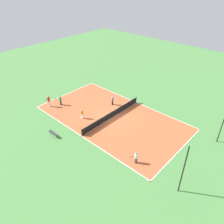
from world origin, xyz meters
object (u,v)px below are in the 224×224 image
Objects in this scene: tennis_ball_left_sideline at (131,130)px; fence_post_back_left at (223,123)px; player_baseline_gray at (112,100)px; tennis_ball_far_baseline at (123,107)px; bench at (53,133)px; player_center_orange at (82,113)px; player_near_white at (136,157)px; tennis_ball_right_alley at (107,100)px; player_far_green at (60,100)px; fence_post_back_right at (183,170)px; tennis_ball_midcourt at (152,134)px; tennis_net at (112,114)px; player_coach_red at (49,100)px.

fence_post_back_left is at bearing 120.79° from tennis_ball_left_sideline.
tennis_ball_left_sideline is (3.11, 6.10, -0.80)m from player_baseline_gray.
player_baseline_gray reaches higher than tennis_ball_far_baseline.
player_center_orange reaches higher than bench.
tennis_ball_far_baseline is 5.83m from tennis_ball_left_sideline.
player_center_orange is 6.54m from tennis_ball_far_baseline.
player_near_white is 13.70m from tennis_ball_right_alley.
player_baseline_gray reaches higher than player_far_green.
player_near_white is 5.41m from fence_post_back_right.
fence_post_back_left reaches higher than tennis_ball_midcourt.
tennis_net is at bearing 52.57° from tennis_ball_right_alley.
bench reaches higher than tennis_ball_right_alley.
tennis_ball_right_alley is at bearing -85.25° from tennis_ball_far_baseline.
player_coach_red is at bearing -64.73° from tennis_net.
tennis_ball_left_sideline is (3.71, 4.49, 0.00)m from tennis_ball_far_baseline.
player_center_orange is (-4.91, -0.25, 0.44)m from bench.
player_baseline_gray is 5.54m from player_center_orange.
tennis_net is 2.03× the size of fence_post_back_right.
tennis_ball_right_alley is 0.01× the size of fence_post_back_left.
bench is 23.43× the size of tennis_ball_midcourt.
player_baseline_gray is at bearing -138.62° from tennis_net.
tennis_ball_left_sideline is 10.64m from fence_post_back_left.
player_center_orange reaches higher than player_near_white.
bench is 23.43× the size of tennis_ball_left_sideline.
tennis_net is at bearing -98.00° from tennis_ball_left_sideline.
tennis_ball_far_baseline is at bearing 79.91° from bench.
player_coach_red reaches higher than player_far_green.
player_near_white is 0.76× the size of player_coach_red.
player_near_white is (4.61, 7.63, 0.26)m from tennis_net.
tennis_ball_left_sideline is at bearing 82.00° from tennis_net.
player_far_green is at bearing -0.81° from player_center_orange.
tennis_ball_right_alley is 1.00× the size of tennis_ball_far_baseline.
player_near_white is 5.51m from tennis_ball_midcourt.
player_baseline_gray is 21.76× the size of tennis_ball_midcourt.
bench is 10.44m from player_baseline_gray.
player_coach_red reaches higher than tennis_ball_right_alley.
player_near_white is 20.50× the size of tennis_ball_midcourt.
tennis_net is at bearing -133.25° from player_center_orange.
player_far_green is at bearing 120.81° from player_coach_red.
bench is 19.95m from fence_post_back_left.
player_near_white is (-3.24, 10.25, 0.42)m from bench.
fence_post_back_right reaches higher than tennis_ball_far_baseline.
player_center_orange is 21.05× the size of tennis_ball_right_alley.
player_baseline_gray is at bearing -117.05° from tennis_ball_left_sideline.
player_coach_red is (1.43, -0.84, 0.23)m from player_far_green.
tennis_ball_left_sideline is at bearing 11.95° from player_baseline_gray.
tennis_ball_right_alley is (-0.34, -1.53, -0.80)m from player_baseline_gray.
player_center_orange reaches higher than tennis_ball_midcourt.
player_center_orange is at bearing -96.61° from fence_post_back_right.
player_far_green is 21.70× the size of tennis_ball_far_baseline.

